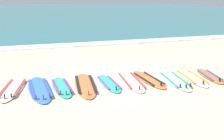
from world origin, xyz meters
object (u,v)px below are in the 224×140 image
surfboard_2 (62,87)px  surfboard_3 (85,85)px  surfboard_5 (131,81)px  surfboard_0 (13,89)px  surfboard_4 (109,83)px  surfboard_7 (175,80)px  surfboard_6 (149,79)px  surfboard_8 (191,77)px  surfboard_1 (40,89)px  surfboard_9 (210,76)px

surfboard_2 → surfboard_3: bearing=-1.1°
surfboard_5 → surfboard_3: bearing=176.9°
surfboard_0 → surfboard_5: size_ratio=0.98×
surfboard_4 → surfboard_7: (2.16, -0.35, 0.00)m
surfboard_6 → surfboard_8: bearing=-8.2°
surfboard_6 → surfboard_4: bearing=179.6°
surfboard_7 → surfboard_8: size_ratio=1.03×
surfboard_0 → surfboard_7: 5.10m
surfboard_0 → surfboard_2: same height
surfboard_1 → surfboard_8: (5.00, -0.34, -0.00)m
surfboard_9 → surfboard_3: bearing=175.3°
surfboard_5 → surfboard_1: bearing=177.5°
surfboard_5 → surfboard_6: bearing=-0.1°
surfboard_0 → surfboard_1: bearing=-18.8°
surfboard_0 → surfboard_1: (0.76, -0.26, -0.00)m
surfboard_3 → surfboard_9: (4.31, -0.35, 0.00)m
surfboard_1 → surfboard_9: bearing=-4.0°
surfboard_0 → surfboard_9: bearing=-5.8°
surfboard_6 → surfboard_5: bearing=179.9°
surfboard_3 → surfboard_4: bearing=-5.6°
surfboard_0 → surfboard_6: same height
surfboard_4 → surfboard_8: size_ratio=0.85×
surfboard_6 → surfboard_7: size_ratio=0.90×
surfboard_0 → surfboard_5: (3.65, -0.39, -0.00)m
surfboard_5 → surfboard_8: size_ratio=1.06×
surfboard_5 → surfboard_4: bearing=179.4°
surfboard_0 → surfboard_1: size_ratio=0.93×
surfboard_2 → surfboard_6: (2.86, -0.10, -0.00)m
surfboard_1 → surfboard_5: same height
surfboard_6 → surfboard_9: size_ratio=1.10×
surfboard_5 → surfboard_6: 0.63m
surfboard_2 → surfboard_4: same height
surfboard_7 → surfboard_8: same height
surfboard_0 → surfboard_9: (6.46, -0.66, -0.00)m
surfboard_1 → surfboard_8: 5.01m
surfboard_1 → surfboard_7: size_ratio=1.08×
surfboard_7 → surfboard_1: bearing=173.8°
surfboard_3 → surfboard_6: 2.12m
surfboard_7 → surfboard_6: bearing=156.3°
surfboard_2 → surfboard_0: bearing=168.4°
surfboard_5 → surfboard_2: bearing=177.6°
surfboard_4 → surfboard_8: (2.87, -0.22, -0.00)m
surfboard_1 → surfboard_2: same height
surfboard_5 → surfboard_9: (2.82, -0.27, 0.00)m
surfboard_2 → surfboard_4: size_ratio=1.06×
surfboard_0 → surfboard_3: bearing=-8.1°
surfboard_0 → surfboard_5: same height
surfboard_4 → surfboard_5: 0.76m
surfboard_5 → surfboard_8: same height
surfboard_0 → surfboard_6: size_ratio=1.11×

